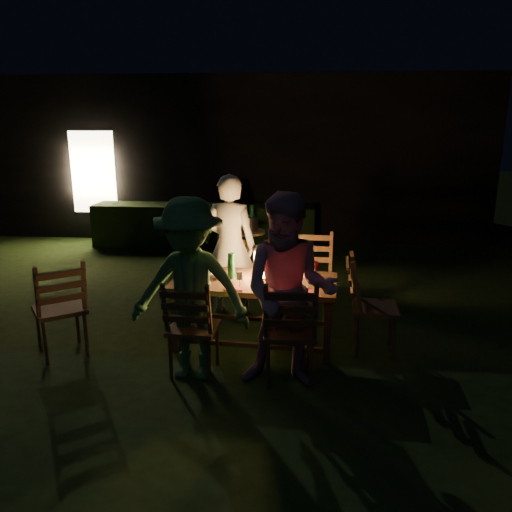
# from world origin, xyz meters

# --- Properties ---
(garden_envelope) EXTENTS (40.00, 40.00, 3.20)m
(garden_envelope) POSITION_xyz_m (-0.01, 6.15, 1.58)
(garden_envelope) COLOR black
(garden_envelope) RESTS_ON ground
(dining_table) EXTENTS (1.77, 0.98, 0.71)m
(dining_table) POSITION_xyz_m (0.89, -0.52, 0.64)
(dining_table) COLOR #472717
(dining_table) RESTS_ON ground
(chair_near_left) EXTENTS (0.47, 0.50, 0.99)m
(chair_near_left) POSITION_xyz_m (0.38, -1.26, 0.30)
(chair_near_left) COLOR #472717
(chair_near_left) RESTS_ON ground
(chair_near_right) EXTENTS (0.49, 0.52, 1.05)m
(chair_near_right) POSITION_xyz_m (1.28, -1.33, 0.32)
(chair_near_right) COLOR #472717
(chair_near_right) RESTS_ON ground
(chair_far_left) EXTENTS (0.51, 0.53, 0.99)m
(chair_far_left) POSITION_xyz_m (0.50, 0.28, 0.30)
(chair_far_left) COLOR #472717
(chair_far_left) RESTS_ON ground
(chair_far_right) EXTENTS (0.51, 0.55, 1.08)m
(chair_far_right) POSITION_xyz_m (1.50, 0.21, 0.33)
(chair_far_right) COLOR #472717
(chair_far_right) RESTS_ON ground
(chair_end) EXTENTS (0.53, 0.50, 1.05)m
(chair_end) POSITION_xyz_m (2.11, -0.62, 0.32)
(chair_end) COLOR #472717
(chair_end) RESTS_ON ground
(chair_spare) EXTENTS (0.68, 0.69, 1.06)m
(chair_spare) POSITION_xyz_m (-1.04, -0.99, 0.32)
(chair_spare) COLOR #472717
(chair_spare) RESTS_ON ground
(person_house_side) EXTENTS (0.66, 0.46, 1.73)m
(person_house_side) POSITION_xyz_m (0.50, 0.33, 0.87)
(person_house_side) COLOR white
(person_house_side) RESTS_ON ground
(person_opp_right) EXTENTS (0.90, 0.73, 1.76)m
(person_opp_right) POSITION_xyz_m (1.27, -1.37, 0.88)
(person_opp_right) COLOR #BF8394
(person_opp_right) RESTS_ON ground
(person_opp_left) EXTENTS (1.14, 0.71, 1.69)m
(person_opp_left) POSITION_xyz_m (0.38, -1.30, 0.85)
(person_opp_left) COLOR #3B7239
(person_opp_left) RESTS_ON ground
(lantern) EXTENTS (0.16, 0.16, 0.35)m
(lantern) POSITION_xyz_m (0.94, -0.48, 0.87)
(lantern) COLOR white
(lantern) RESTS_ON dining_table
(plate_far_left) EXTENTS (0.25, 0.25, 0.01)m
(plate_far_left) POSITION_xyz_m (0.36, -0.26, 0.72)
(plate_far_left) COLOR white
(plate_far_left) RESTS_ON dining_table
(plate_near_left) EXTENTS (0.25, 0.25, 0.01)m
(plate_near_left) POSITION_xyz_m (0.32, -0.70, 0.72)
(plate_near_left) COLOR white
(plate_near_left) RESTS_ON dining_table
(plate_far_right) EXTENTS (0.25, 0.25, 0.01)m
(plate_far_right) POSITION_xyz_m (1.36, -0.34, 0.72)
(plate_far_right) COLOR white
(plate_far_right) RESTS_ON dining_table
(plate_near_right) EXTENTS (0.25, 0.25, 0.01)m
(plate_near_right) POSITION_xyz_m (1.32, -0.78, 0.72)
(plate_near_right) COLOR white
(plate_near_right) RESTS_ON dining_table
(wineglass_a) EXTENTS (0.06, 0.06, 0.18)m
(wineglass_a) POSITION_xyz_m (0.61, -0.22, 0.80)
(wineglass_a) COLOR #59070F
(wineglass_a) RESTS_ON dining_table
(wineglass_b) EXTENTS (0.06, 0.06, 0.18)m
(wineglass_b) POSITION_xyz_m (0.16, -0.59, 0.80)
(wineglass_b) COLOR #59070F
(wineglass_b) RESTS_ON dining_table
(wineglass_c) EXTENTS (0.06, 0.06, 0.18)m
(wineglass_c) POSITION_xyz_m (1.17, -0.82, 0.80)
(wineglass_c) COLOR #59070F
(wineglass_c) RESTS_ON dining_table
(wineglass_d) EXTENTS (0.06, 0.06, 0.18)m
(wineglass_d) POSITION_xyz_m (1.52, -0.39, 0.80)
(wineglass_d) COLOR #59070F
(wineglass_d) RESTS_ON dining_table
(wineglass_e) EXTENTS (0.06, 0.06, 0.18)m
(wineglass_e) POSITION_xyz_m (0.77, -0.81, 0.80)
(wineglass_e) COLOR silver
(wineglass_e) RESTS_ON dining_table
(bottle_table) EXTENTS (0.07, 0.07, 0.28)m
(bottle_table) POSITION_xyz_m (0.64, -0.50, 0.85)
(bottle_table) COLOR #0F471E
(bottle_table) RESTS_ON dining_table
(napkin_left) EXTENTS (0.18, 0.14, 0.01)m
(napkin_left) POSITION_xyz_m (0.72, -0.83, 0.72)
(napkin_left) COLOR red
(napkin_left) RESTS_ON dining_table
(napkin_right) EXTENTS (0.18, 0.14, 0.01)m
(napkin_right) POSITION_xyz_m (1.41, -0.86, 0.72)
(napkin_right) COLOR red
(napkin_right) RESTS_ON dining_table
(phone) EXTENTS (0.14, 0.07, 0.01)m
(phone) POSITION_xyz_m (0.25, -0.77, 0.72)
(phone) COLOR black
(phone) RESTS_ON dining_table
(side_table) EXTENTS (0.52, 0.52, 0.70)m
(side_table) POSITION_xyz_m (0.55, 1.97, 0.62)
(side_table) COLOR olive
(side_table) RESTS_ON ground
(ice_bucket) EXTENTS (0.30, 0.30, 0.22)m
(ice_bucket) POSITION_xyz_m (0.55, 1.97, 0.81)
(ice_bucket) COLOR #A5A8AD
(ice_bucket) RESTS_ON side_table
(bottle_bucket_a) EXTENTS (0.07, 0.07, 0.32)m
(bottle_bucket_a) POSITION_xyz_m (0.50, 1.93, 0.86)
(bottle_bucket_a) COLOR #0F471E
(bottle_bucket_a) RESTS_ON side_table
(bottle_bucket_b) EXTENTS (0.07, 0.07, 0.32)m
(bottle_bucket_b) POSITION_xyz_m (0.60, 2.01, 0.86)
(bottle_bucket_b) COLOR #0F471E
(bottle_bucket_b) RESTS_ON side_table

